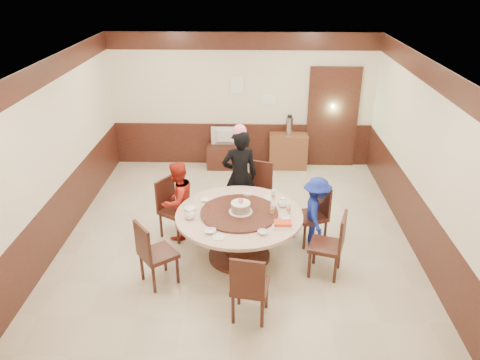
{
  "coord_description": "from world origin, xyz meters",
  "views": [
    {
      "loc": [
        0.24,
        -6.55,
        4.08
      ],
      "look_at": [
        0.05,
        -0.24,
        1.1
      ],
      "focal_mm": 35.0,
      "sensor_mm": 36.0,
      "label": 1
    }
  ],
  "objects_px": {
    "thermos": "(289,126)",
    "tv_stand": "(227,156)",
    "person_standing": "(240,176)",
    "banquet_table": "(239,226)",
    "person_blue": "(316,212)",
    "side_cabinet": "(288,151)",
    "shrimp_platter": "(283,224)",
    "birthday_cake": "(241,207)",
    "television": "(227,137)",
    "person_red": "(178,201)"
  },
  "relations": [
    {
      "from": "person_red",
      "to": "thermos",
      "type": "height_order",
      "value": "person_red"
    },
    {
      "from": "side_cabinet",
      "to": "thermos",
      "type": "xyz_separation_m",
      "value": [
        0.0,
        0.0,
        0.56
      ]
    },
    {
      "from": "banquet_table",
      "to": "tv_stand",
      "type": "height_order",
      "value": "banquet_table"
    },
    {
      "from": "side_cabinet",
      "to": "thermos",
      "type": "distance_m",
      "value": 0.57
    },
    {
      "from": "banquet_table",
      "to": "birthday_cake",
      "type": "bearing_deg",
      "value": -10.59
    },
    {
      "from": "thermos",
      "to": "banquet_table",
      "type": "bearing_deg",
      "value": -105.37
    },
    {
      "from": "person_red",
      "to": "thermos",
      "type": "relative_size",
      "value": 3.41
    },
    {
      "from": "banquet_table",
      "to": "thermos",
      "type": "height_order",
      "value": "thermos"
    },
    {
      "from": "shrimp_platter",
      "to": "person_standing",
      "type": "bearing_deg",
      "value": 113.62
    },
    {
      "from": "banquet_table",
      "to": "thermos",
      "type": "bearing_deg",
      "value": 74.63
    },
    {
      "from": "banquet_table",
      "to": "person_standing",
      "type": "xyz_separation_m",
      "value": [
        -0.03,
        1.14,
        0.28
      ]
    },
    {
      "from": "tv_stand",
      "to": "television",
      "type": "xyz_separation_m",
      "value": [
        -0.0,
        0.0,
        0.45
      ]
    },
    {
      "from": "birthday_cake",
      "to": "side_cabinet",
      "type": "xyz_separation_m",
      "value": [
        0.92,
        3.43,
        -0.48
      ]
    },
    {
      "from": "person_blue",
      "to": "birthday_cake",
      "type": "relative_size",
      "value": 3.34
    },
    {
      "from": "person_red",
      "to": "shrimp_platter",
      "type": "relative_size",
      "value": 4.32
    },
    {
      "from": "television",
      "to": "person_red",
      "type": "bearing_deg",
      "value": 77.59
    },
    {
      "from": "banquet_table",
      "to": "side_cabinet",
      "type": "relative_size",
      "value": 2.31
    },
    {
      "from": "person_standing",
      "to": "shrimp_platter",
      "type": "relative_size",
      "value": 5.45
    },
    {
      "from": "shrimp_platter",
      "to": "thermos",
      "type": "xyz_separation_m",
      "value": [
        0.33,
        3.75,
        0.16
      ]
    },
    {
      "from": "banquet_table",
      "to": "person_red",
      "type": "height_order",
      "value": "person_red"
    },
    {
      "from": "television",
      "to": "thermos",
      "type": "distance_m",
      "value": 1.33
    },
    {
      "from": "tv_stand",
      "to": "thermos",
      "type": "height_order",
      "value": "thermos"
    },
    {
      "from": "person_blue",
      "to": "thermos",
      "type": "distance_m",
      "value": 3.07
    },
    {
      "from": "person_standing",
      "to": "tv_stand",
      "type": "distance_m",
      "value": 2.35
    },
    {
      "from": "person_blue",
      "to": "side_cabinet",
      "type": "distance_m",
      "value": 3.05
    },
    {
      "from": "person_red",
      "to": "tv_stand",
      "type": "relative_size",
      "value": 1.52
    },
    {
      "from": "shrimp_platter",
      "to": "thermos",
      "type": "height_order",
      "value": "thermos"
    },
    {
      "from": "side_cabinet",
      "to": "thermos",
      "type": "bearing_deg",
      "value": 0.0
    },
    {
      "from": "person_blue",
      "to": "side_cabinet",
      "type": "height_order",
      "value": "person_blue"
    },
    {
      "from": "birthday_cake",
      "to": "side_cabinet",
      "type": "distance_m",
      "value": 3.58
    },
    {
      "from": "person_standing",
      "to": "birthday_cake",
      "type": "height_order",
      "value": "person_standing"
    },
    {
      "from": "side_cabinet",
      "to": "thermos",
      "type": "relative_size",
      "value": 2.11
    },
    {
      "from": "person_blue",
      "to": "birthday_cake",
      "type": "height_order",
      "value": "person_blue"
    },
    {
      "from": "person_blue",
      "to": "thermos",
      "type": "bearing_deg",
      "value": 4.98
    },
    {
      "from": "person_standing",
      "to": "thermos",
      "type": "relative_size",
      "value": 4.3
    },
    {
      "from": "thermos",
      "to": "person_standing",
      "type": "bearing_deg",
      "value": -112.99
    },
    {
      "from": "thermos",
      "to": "tv_stand",
      "type": "bearing_deg",
      "value": -178.68
    },
    {
      "from": "shrimp_platter",
      "to": "person_blue",
      "type": "bearing_deg",
      "value": 52.1
    },
    {
      "from": "birthday_cake",
      "to": "person_standing",
      "type": "bearing_deg",
      "value": 92.43
    },
    {
      "from": "birthday_cake",
      "to": "shrimp_platter",
      "type": "bearing_deg",
      "value": -28.38
    },
    {
      "from": "birthday_cake",
      "to": "tv_stand",
      "type": "bearing_deg",
      "value": 96.48
    },
    {
      "from": "banquet_table",
      "to": "television",
      "type": "relative_size",
      "value": 2.71
    },
    {
      "from": "banquet_table",
      "to": "person_standing",
      "type": "bearing_deg",
      "value": 91.37
    },
    {
      "from": "person_red",
      "to": "side_cabinet",
      "type": "relative_size",
      "value": 1.62
    },
    {
      "from": "shrimp_platter",
      "to": "tv_stand",
      "type": "height_order",
      "value": "shrimp_platter"
    },
    {
      "from": "shrimp_platter",
      "to": "side_cabinet",
      "type": "distance_m",
      "value": 3.78
    },
    {
      "from": "birthday_cake",
      "to": "television",
      "type": "relative_size",
      "value": 0.5
    },
    {
      "from": "banquet_table",
      "to": "tv_stand",
      "type": "xyz_separation_m",
      "value": [
        -0.36,
        3.39,
        -0.28
      ]
    },
    {
      "from": "person_blue",
      "to": "banquet_table",
      "type": "bearing_deg",
      "value": 109.1
    },
    {
      "from": "thermos",
      "to": "shrimp_platter",
      "type": "bearing_deg",
      "value": -95.0
    }
  ]
}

